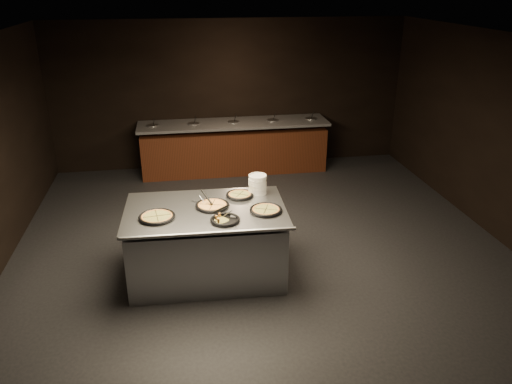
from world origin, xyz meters
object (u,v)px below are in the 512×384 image
(serving_counter, at_px, (207,244))
(pan_veggie_whole, at_px, (157,217))
(plate_stack, at_px, (258,184))
(pan_cheese_whole, at_px, (212,205))

(serving_counter, height_order, pan_veggie_whole, pan_veggie_whole)
(pan_veggie_whole, bearing_deg, serving_counter, 16.29)
(serving_counter, distance_m, pan_veggie_whole, 0.80)
(serving_counter, distance_m, plate_stack, 1.03)
(serving_counter, xyz_separation_m, plate_stack, (0.72, 0.38, 0.62))
(serving_counter, height_order, pan_cheese_whole, pan_cheese_whole)
(serving_counter, height_order, plate_stack, plate_stack)
(serving_counter, xyz_separation_m, pan_cheese_whole, (0.09, 0.05, 0.52))
(pan_cheese_whole, bearing_deg, serving_counter, -152.77)
(pan_cheese_whole, bearing_deg, pan_veggie_whole, -162.12)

